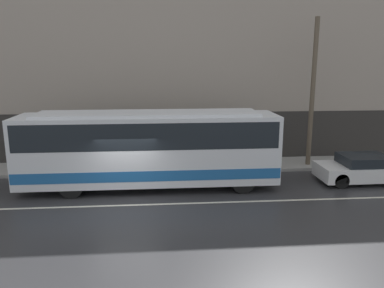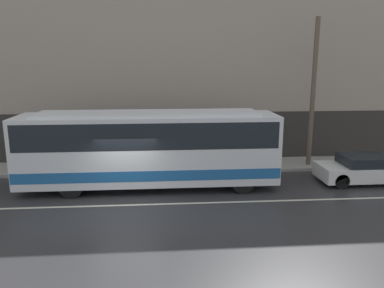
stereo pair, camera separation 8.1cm
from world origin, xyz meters
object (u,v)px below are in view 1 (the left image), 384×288
transit_bus (149,146)px  utility_pole_near (312,93)px  sedan_white_front (365,169)px  pedestrian_waiting (174,152)px

transit_bus → utility_pole_near: (8.36, 2.65, 2.02)m
sedan_white_front → pedestrian_waiting: pedestrian_waiting is taller
utility_pole_near → pedestrian_waiting: utility_pole_near is taller
transit_bus → utility_pole_near: bearing=17.6°
pedestrian_waiting → transit_bus: bearing=-110.6°
transit_bus → utility_pole_near: utility_pole_near is taller
transit_bus → sedan_white_front: bearing=0.0°
sedan_white_front → transit_bus: bearing=-180.0°
sedan_white_front → pedestrian_waiting: 9.44m
utility_pole_near → pedestrian_waiting: size_ratio=5.01×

